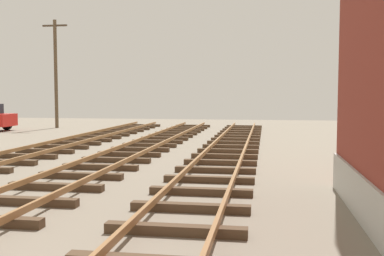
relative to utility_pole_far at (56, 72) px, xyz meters
The scene contains 1 object.
utility_pole_far is the anchor object (origin of this frame).
Camera 1 is at (2.67, -2.93, 2.45)m, focal length 43.28 mm.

